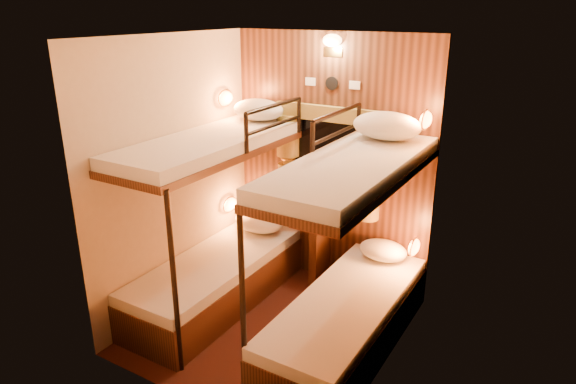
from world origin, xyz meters
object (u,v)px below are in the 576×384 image
Objects in this scene: table at (320,246)px; bottle_left at (311,209)px; bottle_right at (324,212)px; bunk_right at (348,285)px; bunk_left at (216,248)px.

table is 2.55× the size of bottle_left.
bottle_left is 0.14m from bottle_right.
bunk_right reaches higher than bottle_left.
bottle_right is at bearing 61.13° from table.
bottle_right is at bearing 50.75° from bunk_left.
bunk_right is 7.93× the size of bottle_right.
bottle_left reaches higher than table.
bunk_right is at bearing -46.46° from bottle_left.
bottle_left is (-0.77, 0.81, 0.20)m from bunk_right.
bunk_left is 2.90× the size of table.
bunk_left is 1.02m from table.
table is at bearing 50.33° from bunk_left.
bottle_left is 1.07× the size of bottle_right.
bunk_right is at bearing -52.48° from bottle_right.
bunk_left is at bearing -129.67° from table.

